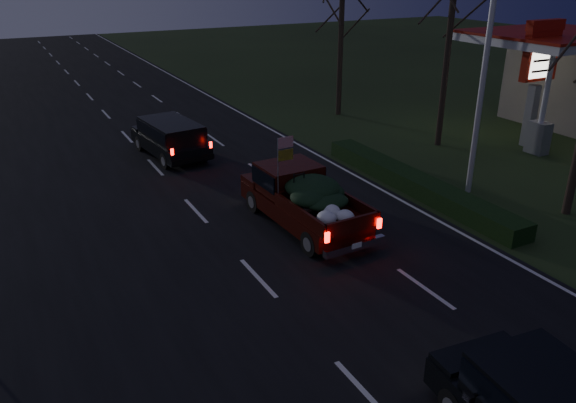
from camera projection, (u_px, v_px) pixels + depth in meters
name	position (u px, v px, depth m)	size (l,w,h in m)	color
ground	(258.00, 278.00, 15.02)	(120.00, 120.00, 0.00)	black
road_asphalt	(258.00, 278.00, 15.01)	(14.00, 120.00, 0.02)	black
hedge_row	(415.00, 183.00, 20.70)	(1.00, 10.00, 0.60)	black
light_pole	(489.00, 38.00, 18.59)	(0.50, 0.90, 9.16)	silver
gas_price_pylon	(539.00, 63.00, 24.49)	(2.00, 0.41, 5.57)	gray
gas_canopy	(553.00, 44.00, 25.94)	(7.10, 6.10, 4.88)	silver
bare_tree_mid	(453.00, 0.00, 23.61)	(3.60, 3.60, 8.50)	black
bare_tree_far	(342.00, 16.00, 29.30)	(3.60, 3.60, 7.00)	black
pickup_truck	(303.00, 196.00, 17.70)	(2.17, 5.23, 2.70)	#390D07
lead_suv	(171.00, 135.00, 24.07)	(2.36, 4.68, 1.29)	black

